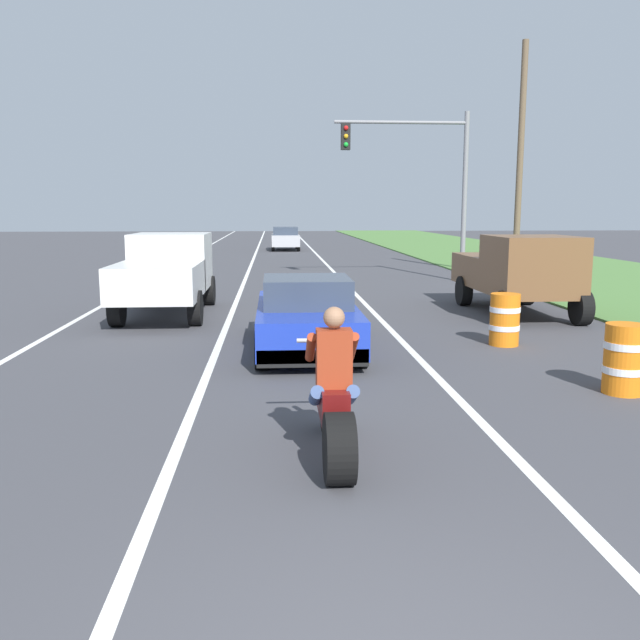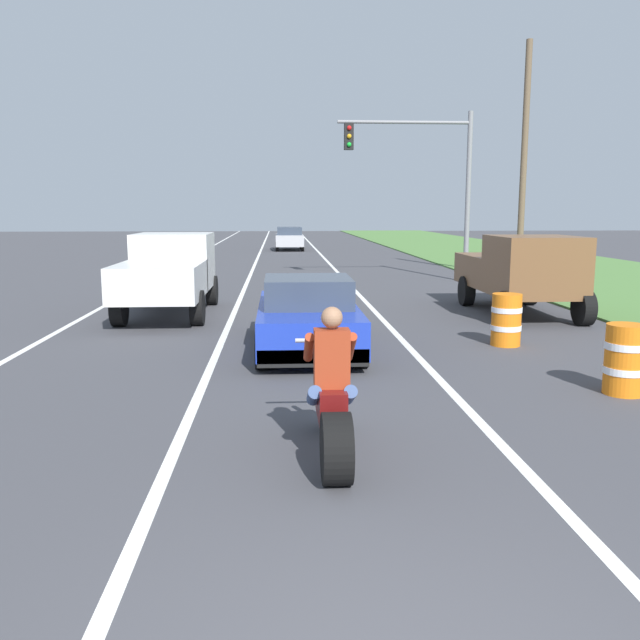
{
  "view_description": "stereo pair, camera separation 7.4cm",
  "coord_description": "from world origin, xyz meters",
  "px_view_note": "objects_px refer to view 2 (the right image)",
  "views": [
    {
      "loc": [
        -0.72,
        -2.94,
        2.58
      ],
      "look_at": [
        -0.06,
        6.64,
        1.0
      ],
      "focal_mm": 37.62,
      "sensor_mm": 36.0,
      "label": 1
    },
    {
      "loc": [
        -0.65,
        -2.95,
        2.58
      ],
      "look_at": [
        -0.06,
        6.64,
        1.0
      ],
      "focal_mm": 37.62,
      "sensor_mm": 36.0,
      "label": 2
    }
  ],
  "objects_px": {
    "pickup_truck_right_shoulder_brown": "(520,270)",
    "construction_barrel_mid": "(506,319)",
    "motorcycle_with_rider": "(332,405)",
    "distant_car_far_ahead": "(289,238)",
    "pickup_truck_left_lane_white": "(169,270)",
    "sports_car_blue": "(308,316)",
    "traffic_light_mast_near": "(428,169)",
    "construction_barrel_nearest": "(625,359)"
  },
  "relations": [
    {
      "from": "sports_car_blue",
      "to": "pickup_truck_right_shoulder_brown",
      "type": "xyz_separation_m",
      "value": [
        5.45,
        3.97,
        0.48
      ]
    },
    {
      "from": "traffic_light_mast_near",
      "to": "construction_barrel_nearest",
      "type": "xyz_separation_m",
      "value": [
        -0.43,
        -15.01,
        -3.51
      ]
    },
    {
      "from": "motorcycle_with_rider",
      "to": "sports_car_blue",
      "type": "distance_m",
      "value": 5.64
    },
    {
      "from": "pickup_truck_right_shoulder_brown",
      "to": "construction_barrel_mid",
      "type": "bearing_deg",
      "value": -113.07
    },
    {
      "from": "motorcycle_with_rider",
      "to": "pickup_truck_left_lane_white",
      "type": "bearing_deg",
      "value": 107.9
    },
    {
      "from": "pickup_truck_left_lane_white",
      "to": "pickup_truck_right_shoulder_brown",
      "type": "height_order",
      "value": "same"
    },
    {
      "from": "construction_barrel_nearest",
      "to": "distant_car_far_ahead",
      "type": "bearing_deg",
      "value": 96.85
    },
    {
      "from": "motorcycle_with_rider",
      "to": "construction_barrel_mid",
      "type": "distance_m",
      "value": 6.93
    },
    {
      "from": "pickup_truck_left_lane_white",
      "to": "traffic_light_mast_near",
      "type": "height_order",
      "value": "traffic_light_mast_near"
    },
    {
      "from": "construction_barrel_mid",
      "to": "distant_car_far_ahead",
      "type": "distance_m",
      "value": 31.39
    },
    {
      "from": "motorcycle_with_rider",
      "to": "construction_barrel_nearest",
      "type": "height_order",
      "value": "motorcycle_with_rider"
    },
    {
      "from": "pickup_truck_right_shoulder_brown",
      "to": "distant_car_far_ahead",
      "type": "height_order",
      "value": "pickup_truck_right_shoulder_brown"
    },
    {
      "from": "sports_car_blue",
      "to": "pickup_truck_right_shoulder_brown",
      "type": "distance_m",
      "value": 6.76
    },
    {
      "from": "construction_barrel_nearest",
      "to": "traffic_light_mast_near",
      "type": "bearing_deg",
      "value": 88.36
    },
    {
      "from": "motorcycle_with_rider",
      "to": "construction_barrel_mid",
      "type": "height_order",
      "value": "motorcycle_with_rider"
    },
    {
      "from": "motorcycle_with_rider",
      "to": "traffic_light_mast_near",
      "type": "relative_size",
      "value": 0.37
    },
    {
      "from": "motorcycle_with_rider",
      "to": "distant_car_far_ahead",
      "type": "bearing_deg",
      "value": 89.74
    },
    {
      "from": "distant_car_far_ahead",
      "to": "construction_barrel_mid",
      "type": "bearing_deg",
      "value": -83.32
    },
    {
      "from": "traffic_light_mast_near",
      "to": "construction_barrel_mid",
      "type": "xyz_separation_m",
      "value": [
        -0.94,
        -11.52,
        -3.51
      ]
    },
    {
      "from": "sports_car_blue",
      "to": "traffic_light_mast_near",
      "type": "relative_size",
      "value": 0.72
    },
    {
      "from": "pickup_truck_right_shoulder_brown",
      "to": "construction_barrel_nearest",
      "type": "xyz_separation_m",
      "value": [
        -1.11,
        -7.31,
        -0.6
      ]
    },
    {
      "from": "motorcycle_with_rider",
      "to": "traffic_light_mast_near",
      "type": "height_order",
      "value": "traffic_light_mast_near"
    },
    {
      "from": "sports_car_blue",
      "to": "distant_car_far_ahead",
      "type": "relative_size",
      "value": 1.08
    },
    {
      "from": "sports_car_blue",
      "to": "traffic_light_mast_near",
      "type": "bearing_deg",
      "value": 67.77
    },
    {
      "from": "motorcycle_with_rider",
      "to": "traffic_light_mast_near",
      "type": "bearing_deg",
      "value": 74.61
    },
    {
      "from": "sports_car_blue",
      "to": "pickup_truck_left_lane_white",
      "type": "xyz_separation_m",
      "value": [
        -3.24,
        4.4,
        0.48
      ]
    },
    {
      "from": "sports_car_blue",
      "to": "construction_barrel_mid",
      "type": "bearing_deg",
      "value": 2.24
    },
    {
      "from": "sports_car_blue",
      "to": "distant_car_far_ahead",
      "type": "xyz_separation_m",
      "value": [
        0.17,
        31.32,
        0.14
      ]
    },
    {
      "from": "pickup_truck_right_shoulder_brown",
      "to": "construction_barrel_nearest",
      "type": "distance_m",
      "value": 7.42
    },
    {
      "from": "pickup_truck_right_shoulder_brown",
      "to": "distant_car_far_ahead",
      "type": "relative_size",
      "value": 1.2
    },
    {
      "from": "traffic_light_mast_near",
      "to": "pickup_truck_right_shoulder_brown",
      "type": "bearing_deg",
      "value": -84.93
    },
    {
      "from": "sports_car_blue",
      "to": "pickup_truck_right_shoulder_brown",
      "type": "height_order",
      "value": "pickup_truck_right_shoulder_brown"
    },
    {
      "from": "distant_car_far_ahead",
      "to": "pickup_truck_right_shoulder_brown",
      "type": "bearing_deg",
      "value": -79.08
    },
    {
      "from": "construction_barrel_nearest",
      "to": "pickup_truck_left_lane_white",
      "type": "bearing_deg",
      "value": 134.36
    },
    {
      "from": "motorcycle_with_rider",
      "to": "construction_barrel_mid",
      "type": "xyz_separation_m",
      "value": [
        3.82,
        5.79,
        -0.09
      ]
    },
    {
      "from": "sports_car_blue",
      "to": "traffic_light_mast_near",
      "type": "height_order",
      "value": "traffic_light_mast_near"
    },
    {
      "from": "motorcycle_with_rider",
      "to": "sports_car_blue",
      "type": "xyz_separation_m",
      "value": [
        -0.0,
        5.64,
        0.04
      ]
    },
    {
      "from": "motorcycle_with_rider",
      "to": "construction_barrel_nearest",
      "type": "distance_m",
      "value": 4.9
    },
    {
      "from": "motorcycle_with_rider",
      "to": "construction_barrel_mid",
      "type": "bearing_deg",
      "value": 56.59
    },
    {
      "from": "motorcycle_with_rider",
      "to": "distant_car_far_ahead",
      "type": "height_order",
      "value": "motorcycle_with_rider"
    },
    {
      "from": "pickup_truck_left_lane_white",
      "to": "pickup_truck_right_shoulder_brown",
      "type": "xyz_separation_m",
      "value": [
        8.69,
        -0.43,
        0.0
      ]
    },
    {
      "from": "pickup_truck_left_lane_white",
      "to": "traffic_light_mast_near",
      "type": "xyz_separation_m",
      "value": [
        8.0,
        7.26,
        2.9
      ]
    }
  ]
}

